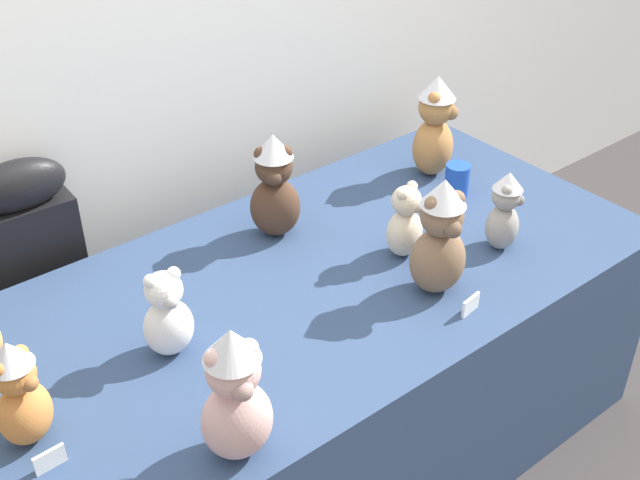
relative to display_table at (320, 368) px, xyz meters
The scene contains 14 objects.
wall_back 1.20m from the display_table, 90.00° to the left, with size 7.00×0.08×2.60m, color white.
display_table is the anchor object (origin of this frame).
instrument_case 0.87m from the display_table, 133.45° to the left, with size 0.28×0.13×1.02m.
teddy_bear_mocha 0.62m from the display_table, 50.83° to the right, with size 0.19×0.17×0.35m.
teddy_bear_caramel 0.89m from the display_table, 18.72° to the left, with size 0.21×0.20×0.35m.
teddy_bear_cocoa 0.58m from the display_table, 83.28° to the left, with size 0.20×0.19×0.34m.
teddy_bear_ginger 1.01m from the display_table, behind, with size 0.16×0.15×0.28m.
teddy_bear_snow 0.68m from the display_table, behind, with size 0.14×0.12×0.25m.
teddy_bear_ash 0.74m from the display_table, 23.53° to the right, with size 0.15×0.14×0.25m.
teddy_bear_cream 0.54m from the display_table, 14.91° to the right, with size 0.14×0.13×0.23m.
teddy_bear_blush 0.85m from the display_table, 143.72° to the right, with size 0.18×0.16×0.34m.
party_cup_blue 0.76m from the display_table, ahead, with size 0.08×0.08×0.11m, color blue.
name_card_front_left 0.58m from the display_table, 61.32° to the right, with size 0.07×0.01×0.05m, color white.
name_card_front_middle 0.98m from the display_table, 168.20° to the right, with size 0.07×0.01×0.05m, color white.
Camera 1 is at (-1.15, -1.19, 2.07)m, focal length 45.09 mm.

